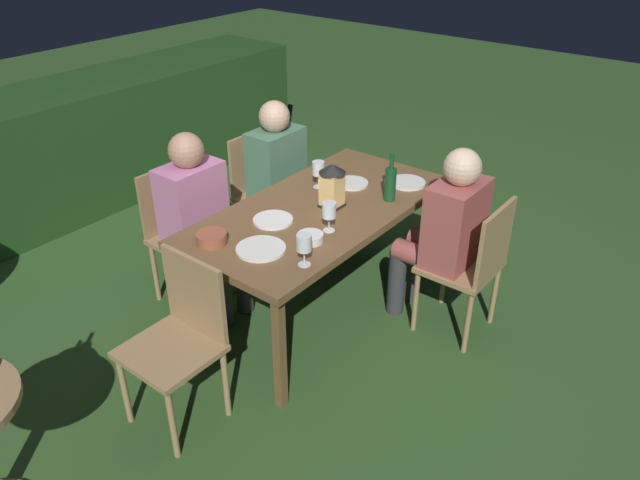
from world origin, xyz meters
name	(u,v)px	position (x,y,z in m)	size (l,w,h in m)	color
ground_plane	(320,310)	(0.00, 0.00, 0.00)	(16.00, 16.00, 0.00)	#2D5123
dining_table	(320,216)	(0.00, 0.00, 0.68)	(1.69, 0.84, 0.74)	brown
chair_side_left_b	(472,263)	(0.38, -0.81, 0.49)	(0.42, 0.40, 0.87)	#9E7A51
person_in_rust	(444,230)	(0.38, -0.62, 0.64)	(0.38, 0.47, 1.15)	#9E4C47
chair_side_right_a	(182,228)	(-0.38, 0.81, 0.49)	(0.42, 0.40, 0.87)	#9E7A51
person_in_pink	(201,216)	(-0.38, 0.62, 0.64)	(0.38, 0.47, 1.15)	#C675A3
chair_side_right_b	(264,188)	(0.38, 0.81, 0.49)	(0.42, 0.40, 0.87)	#9E7A51
person_in_green	(283,176)	(0.38, 0.62, 0.64)	(0.38, 0.47, 1.15)	#4C7A5B
chair_head_near	(180,335)	(-1.09, 0.00, 0.49)	(0.40, 0.42, 0.87)	#9E7A51
lantern_centerpiece	(332,183)	(0.05, -0.05, 0.89)	(0.15, 0.15, 0.27)	black
green_bottle_on_table	(390,183)	(0.33, -0.27, 0.85)	(0.07, 0.07, 0.29)	#144723
wine_glass_a	(329,211)	(-0.19, -0.21, 0.86)	(0.08, 0.08, 0.17)	silver
wine_glass_b	(318,170)	(0.21, 0.18, 0.86)	(0.08, 0.08, 0.17)	silver
wine_glass_c	(304,244)	(-0.54, -0.33, 0.86)	(0.08, 0.08, 0.17)	silver
plate_a	(273,220)	(-0.30, 0.10, 0.75)	(0.22, 0.22, 0.01)	white
plate_b	(352,183)	(0.37, 0.04, 0.75)	(0.21, 0.21, 0.01)	silver
plate_c	(407,182)	(0.59, -0.23, 0.75)	(0.23, 0.23, 0.01)	silver
plate_d	(261,249)	(-0.57, -0.06, 0.75)	(0.26, 0.26, 0.01)	white
bowl_olives	(310,237)	(-0.34, -0.21, 0.77)	(0.14, 0.14, 0.04)	silver
bowl_bread	(212,238)	(-0.68, 0.19, 0.77)	(0.16, 0.16, 0.06)	#9E5138
hedge_backdrop	(75,146)	(0.00, 2.58, 0.49)	(4.42, 0.83, 0.99)	#1E4219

